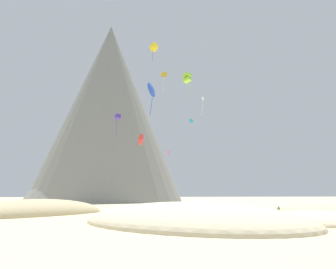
{
  "coord_description": "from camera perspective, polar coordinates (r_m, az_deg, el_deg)",
  "views": [
    {
      "loc": [
        -9.66,
        -32.91,
        3.12
      ],
      "look_at": [
        1.14,
        43.61,
        16.25
      ],
      "focal_mm": 36.45,
      "sensor_mm": 36.0,
      "label": 1
    }
  ],
  "objects": [
    {
      "name": "ground_plane",
      "position": [
        34.45,
        8.58,
        -14.74
      ],
      "size": [
        400.0,
        400.0,
        0.0
      ],
      "primitive_type": "plane",
      "color": "beige"
    },
    {
      "name": "dune_foreground_left",
      "position": [
        52.58,
        -21.21,
        -12.41
      ],
      "size": [
        22.53,
        23.45,
        4.38
      ],
      "primitive_type": "ellipsoid",
      "rotation": [
        0.0,
        0.0,
        0.83
      ],
      "color": "#C6B284",
      "rests_on": "ground_plane"
    },
    {
      "name": "dune_foreground_right",
      "position": [
        40.4,
        23.88,
        -13.27
      ],
      "size": [
        16.19,
        16.48,
        2.43
      ],
      "primitive_type": "ellipsoid",
      "rotation": [
        0.0,
        0.0,
        1.99
      ],
      "color": "beige",
      "rests_on": "ground_plane"
    },
    {
      "name": "dune_midground",
      "position": [
        54.76,
        22.97,
        -12.17
      ],
      "size": [
        13.15,
        18.91,
        3.16
      ],
      "primitive_type": "ellipsoid",
      "rotation": [
        0.0,
        0.0,
        1.3
      ],
      "color": "#CCBA8E",
      "rests_on": "ground_plane"
    },
    {
      "name": "dune_back_low",
      "position": [
        35.51,
        3.91,
        -14.67
      ],
      "size": [
        29.97,
        31.83,
        4.35
      ],
      "primitive_type": "ellipsoid",
      "rotation": [
        0.0,
        0.0,
        2.19
      ],
      "color": "beige",
      "rests_on": "ground_plane"
    },
    {
      "name": "bush_mid_center",
      "position": [
        37.85,
        10.8,
        -13.77
      ],
      "size": [
        1.81,
        1.81,
        0.58
      ],
      "primitive_type": "cone",
      "rotation": [
        0.0,
        0.0,
        4.81
      ],
      "color": "#568442",
      "rests_on": "ground_plane"
    },
    {
      "name": "bush_near_right",
      "position": [
        58.8,
        13.93,
        -12.09
      ],
      "size": [
        2.48,
        2.48,
        0.66
      ],
      "primitive_type": "cone",
      "rotation": [
        0.0,
        0.0,
        4.86
      ],
      "color": "#477238",
      "rests_on": "ground_plane"
    },
    {
      "name": "bush_ridge_crest",
      "position": [
        61.48,
        18.01,
        -11.67
      ],
      "size": [
        1.38,
        1.38,
        0.9
      ],
      "primitive_type": "cone",
      "rotation": [
        0.0,
        0.0,
        5.78
      ],
      "color": "#668C4C",
      "rests_on": "ground_plane"
    },
    {
      "name": "rock_massif",
      "position": [
        124.47,
        -10.83,
        1.7
      ],
      "size": [
        72.19,
        72.19,
        65.5
      ],
      "color": "gray",
      "rests_on": "ground_plane"
    },
    {
      "name": "kite_lime_mid",
      "position": [
        68.06,
        3.22,
        9.45
      ],
      "size": [
        2.04,
        2.02,
        4.07
      ],
      "rotation": [
        0.0,
        0.0,
        4.04
      ],
      "color": "#8CD133"
    },
    {
      "name": "kite_blue_mid",
      "position": [
        53.64,
        -2.66,
        7.49
      ],
      "size": [
        2.01,
        2.5,
        5.46
      ],
      "rotation": [
        0.0,
        0.0,
        1.01
      ],
      "color": "blue"
    },
    {
      "name": "kite_yellow_high",
      "position": [
        85.22,
        -2.44,
        14.38
      ],
      "size": [
        2.29,
        1.95,
        4.77
      ],
      "rotation": [
        0.0,
        0.0,
        5.66
      ],
      "color": "yellow"
    },
    {
      "name": "kite_pink_low",
      "position": [
        68.17,
        0.01,
        -3.04
      ],
      "size": [
        0.63,
        1.12,
        1.14
      ],
      "rotation": [
        0.0,
        0.0,
        0.21
      ],
      "color": "pink"
    },
    {
      "name": "kite_white_high",
      "position": [
        89.68,
        5.81,
        5.46
      ],
      "size": [
        0.73,
        0.95,
        5.1
      ],
      "rotation": [
        0.0,
        0.0,
        4.12
      ],
      "color": "white"
    },
    {
      "name": "kite_indigo_mid",
      "position": [
        78.05,
        -8.41,
        2.93
      ],
      "size": [
        1.38,
        1.42,
        5.23
      ],
      "rotation": [
        0.0,
        0.0,
        0.34
      ],
      "color": "#5138B2"
    },
    {
      "name": "kite_cyan_mid",
      "position": [
        94.1,
        3.9,
        2.3
      ],
      "size": [
        1.04,
        0.5,
        1.05
      ],
      "rotation": [
        0.0,
        0.0,
        5.68
      ],
      "color": "#33BCDB"
    },
    {
      "name": "kite_red_low",
      "position": [
        68.75,
        -4.44,
        -0.85
      ],
      "size": [
        1.83,
        2.46,
        2.37
      ],
      "rotation": [
        0.0,
        0.0,
        1.07
      ],
      "color": "red"
    },
    {
      "name": "kite_gold_high",
      "position": [
        92.09,
        -0.66,
        9.94
      ],
      "size": [
        2.01,
        1.36,
        5.55
      ],
      "rotation": [
        0.0,
        0.0,
        2.86
      ],
      "color": "gold"
    }
  ]
}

